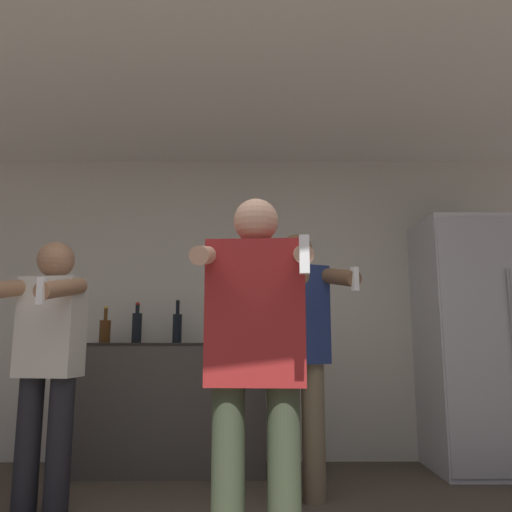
% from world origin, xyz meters
% --- Properties ---
extents(wall_back, '(7.00, 0.06, 2.55)m').
position_xyz_m(wall_back, '(0.00, 2.98, 1.27)').
color(wall_back, beige).
rests_on(wall_back, ground_plane).
extents(ceiling_slab, '(7.00, 3.47, 0.05)m').
position_xyz_m(ceiling_slab, '(0.00, 1.48, 2.57)').
color(ceiling_slab, silver).
rests_on(ceiling_slab, wall_back).
extents(refrigerator, '(0.61, 0.69, 1.92)m').
position_xyz_m(refrigerator, '(1.85, 2.62, 0.96)').
color(refrigerator, silver).
rests_on(refrigerator, ground_plane).
extents(counter, '(1.42, 0.58, 0.95)m').
position_xyz_m(counter, '(-0.40, 2.68, 0.48)').
color(counter, '#47423D').
rests_on(counter, ground_plane).
extents(bottle_tall_gin, '(0.08, 0.08, 0.32)m').
position_xyz_m(bottle_tall_gin, '(-0.72, 2.69, 1.08)').
color(bottle_tall_gin, black).
rests_on(bottle_tall_gin, counter).
extents(bottle_dark_rum, '(0.09, 0.09, 0.29)m').
position_xyz_m(bottle_dark_rum, '(-0.98, 2.69, 1.05)').
color(bottle_dark_rum, '#563314').
rests_on(bottle_dark_rum, counter).
extents(bottle_red_label, '(0.09, 0.09, 0.25)m').
position_xyz_m(bottle_red_label, '(0.19, 2.69, 1.05)').
color(bottle_red_label, '#194723').
rests_on(bottle_red_label, counter).
extents(bottle_clear_vodka, '(0.07, 0.07, 0.34)m').
position_xyz_m(bottle_clear_vodka, '(-0.40, 2.69, 1.08)').
color(bottle_clear_vodka, black).
rests_on(bottle_clear_vodka, counter).
extents(person_woman_foreground, '(0.48, 0.45, 1.58)m').
position_xyz_m(person_woman_foreground, '(0.21, 0.78, 0.90)').
color(person_woman_foreground, '#38422D').
rests_on(person_woman_foreground, ground_plane).
extents(person_man_side, '(0.48, 0.56, 1.55)m').
position_xyz_m(person_man_side, '(-0.98, 1.62, 0.89)').
color(person_man_side, black).
rests_on(person_man_side, ground_plane).
extents(person_spectator_back, '(0.57, 0.62, 1.66)m').
position_xyz_m(person_spectator_back, '(0.49, 1.88, 0.94)').
color(person_spectator_back, '#75664C').
rests_on(person_spectator_back, ground_plane).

